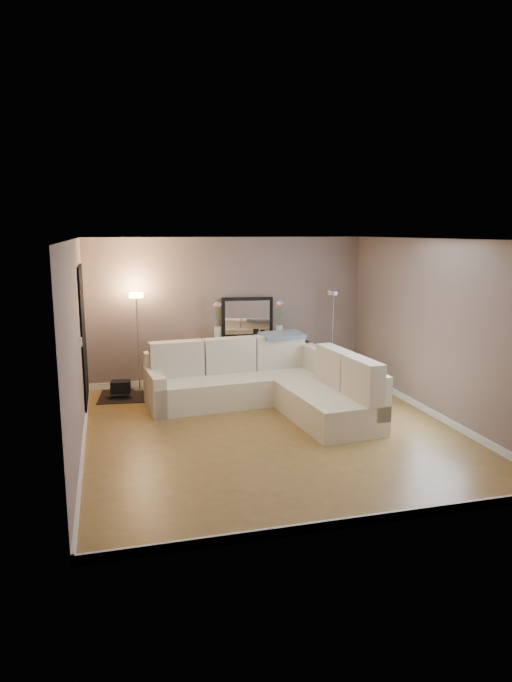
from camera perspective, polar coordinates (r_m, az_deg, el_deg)
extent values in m
cube|color=olive|center=(7.98, 1.48, -8.87)|extent=(5.00, 5.50, 0.01)
cube|color=white|center=(7.51, 1.58, 10.20)|extent=(5.00, 5.50, 0.01)
cube|color=gray|center=(10.29, -2.79, 3.10)|extent=(5.00, 0.02, 2.60)
cube|color=gray|center=(5.12, 10.25, -5.13)|extent=(5.00, 0.02, 2.60)
cube|color=gray|center=(7.35, -17.59, -0.56)|extent=(0.02, 5.50, 2.60)
cube|color=gray|center=(8.68, 17.65, 1.13)|extent=(0.02, 5.50, 2.60)
cube|color=white|center=(10.51, -2.70, -3.69)|extent=(5.00, 0.03, 0.10)
cube|color=white|center=(5.61, 9.69, -17.42)|extent=(5.00, 0.03, 0.10)
cube|color=white|center=(7.69, -16.86, -9.72)|extent=(0.03, 5.50, 0.10)
cube|color=white|center=(8.95, 17.05, -6.78)|extent=(0.03, 5.50, 0.10)
cube|color=black|center=(9.06, -16.86, 0.29)|extent=(0.02, 1.20, 2.20)
cube|color=white|center=(8.21, -17.08, -0.09)|extent=(0.02, 0.08, 0.12)
cube|color=#EEE4C1|center=(9.17, -1.85, -4.77)|extent=(2.91, 1.22, 0.44)
cube|color=#EEE4C1|center=(9.45, -2.57, -2.40)|extent=(2.84, 0.46, 0.61)
cube|color=#EEE4C1|center=(8.85, -10.09, -4.95)|extent=(0.28, 0.99, 0.61)
cube|color=#EEE4C1|center=(8.30, 7.22, -6.55)|extent=(1.13, 1.82, 0.44)
cube|color=#EEE4C1|center=(8.81, 8.04, -3.49)|extent=(0.45, 2.73, 0.61)
cube|color=beige|center=(9.07, -7.95, -1.79)|extent=(0.87, 0.31, 0.57)
cube|color=beige|center=(9.28, -2.68, -1.41)|extent=(0.87, 0.31, 0.57)
cube|color=beige|center=(9.56, 2.31, -1.03)|extent=(0.87, 0.31, 0.57)
cube|color=beige|center=(8.57, 7.87, -2.54)|extent=(0.31, 0.80, 0.57)
cube|color=beige|center=(7.88, 10.62, -3.83)|extent=(0.31, 0.80, 0.57)
cube|color=slate|center=(9.54, 2.64, 0.60)|extent=(0.77, 0.51, 0.10)
cube|color=black|center=(10.15, -0.74, 0.07)|extent=(1.34, 0.49, 0.04)
cube|color=black|center=(10.04, -4.05, -2.44)|extent=(0.05, 0.05, 0.77)
cube|color=black|center=(10.31, -4.17, -2.08)|extent=(0.05, 0.05, 0.77)
cube|color=black|center=(10.20, 2.74, -2.21)|extent=(0.05, 0.05, 0.77)
cube|color=black|center=(10.47, 2.44, -1.86)|extent=(0.05, 0.05, 0.77)
cube|color=black|center=(10.28, -0.73, -3.24)|extent=(1.26, 0.45, 0.03)
cube|color=#BF3333|center=(10.20, -3.74, -2.74)|extent=(0.05, 0.16, 0.19)
cube|color=#3359A5|center=(10.20, -3.51, -2.68)|extent=(0.05, 0.16, 0.21)
cube|color=gold|center=(10.20, -3.24, -2.62)|extent=(0.06, 0.16, 0.23)
cube|color=#3F7F4C|center=(10.21, -2.94, -2.72)|extent=(0.07, 0.17, 0.19)
cube|color=#994C99|center=(10.21, -2.68, -2.65)|extent=(0.05, 0.16, 0.21)
cube|color=orange|center=(10.21, -2.45, -2.59)|extent=(0.05, 0.16, 0.23)
cube|color=#262626|center=(10.22, -2.18, -2.69)|extent=(0.06, 0.16, 0.19)
cube|color=#4C99B2|center=(10.23, -1.89, -2.63)|extent=(0.07, 0.17, 0.21)
cube|color=#B2A58C|center=(10.23, -1.62, -2.56)|extent=(0.05, 0.16, 0.23)
cube|color=brown|center=(10.24, -1.39, -2.67)|extent=(0.05, 0.16, 0.19)
cube|color=navy|center=(10.24, -1.13, -2.60)|extent=(0.06, 0.16, 0.21)
cube|color=gold|center=(10.25, -0.83, -2.54)|extent=(0.07, 0.17, 0.23)
cube|color=black|center=(10.25, -0.88, 2.39)|extent=(0.93, 0.14, 0.73)
cube|color=white|center=(10.23, -0.86, 2.37)|extent=(0.80, 0.10, 0.60)
cube|color=orange|center=(10.10, -1.40, 0.23)|extent=(0.19, 0.14, 0.04)
cube|color=black|center=(10.11, 0.31, 0.51)|extent=(0.10, 0.03, 0.13)
cube|color=black|center=(10.13, 0.99, 0.47)|extent=(0.08, 0.03, 0.11)
cylinder|color=silver|center=(10.07, -3.87, 0.75)|extent=(0.13, 0.13, 0.24)
cylinder|color=#38722D|center=(10.02, -3.99, 2.34)|extent=(0.10, 0.02, 0.42)
sphere|color=#E5598C|center=(9.99, -4.13, 3.54)|extent=(0.08, 0.08, 0.07)
cylinder|color=#38722D|center=(10.02, -3.94, 2.40)|extent=(0.06, 0.01, 0.44)
sphere|color=white|center=(9.99, -4.02, 3.65)|extent=(0.08, 0.08, 0.07)
cylinder|color=#38722D|center=(10.02, -3.89, 2.45)|extent=(0.01, 0.01, 0.46)
sphere|color=#598CE5|center=(9.99, -3.91, 3.77)|extent=(0.08, 0.08, 0.07)
cylinder|color=#38722D|center=(10.02, -3.84, 2.34)|extent=(0.05, 0.01, 0.42)
sphere|color=#E58C4C|center=(9.99, -3.79, 3.54)|extent=(0.08, 0.08, 0.07)
cylinder|color=#38722D|center=(10.02, -3.79, 2.40)|extent=(0.10, 0.02, 0.43)
sphere|color=#D866B2|center=(9.99, -3.68, 3.66)|extent=(0.08, 0.08, 0.07)
cylinder|color=silver|center=(10.21, 2.34, 0.92)|extent=(0.13, 0.13, 0.24)
cylinder|color=#38722D|center=(10.17, 2.25, 2.48)|extent=(0.10, 0.02, 0.42)
sphere|color=#E5598C|center=(10.13, 2.14, 3.66)|extent=(0.08, 0.08, 0.07)
cylinder|color=#38722D|center=(10.17, 2.30, 2.54)|extent=(0.06, 0.01, 0.44)
sphere|color=white|center=(10.13, 2.25, 3.78)|extent=(0.08, 0.08, 0.07)
cylinder|color=#38722D|center=(10.17, 2.35, 2.60)|extent=(0.01, 0.01, 0.46)
sphere|color=#598CE5|center=(10.14, 2.36, 3.89)|extent=(0.08, 0.08, 0.07)
cylinder|color=#38722D|center=(10.17, 2.40, 2.48)|extent=(0.05, 0.01, 0.42)
sphere|color=#E58C4C|center=(10.14, 2.47, 3.67)|extent=(0.08, 0.08, 0.07)
cylinder|color=#38722D|center=(10.17, 2.45, 2.54)|extent=(0.10, 0.02, 0.43)
sphere|color=#D866B2|center=(10.14, 2.58, 3.78)|extent=(0.08, 0.08, 0.07)
cylinder|color=silver|center=(10.03, -11.54, -4.82)|extent=(0.24, 0.24, 0.03)
cylinder|color=silver|center=(9.85, -11.71, -0.33)|extent=(0.03, 0.03, 1.60)
cylinder|color=#FFBF72|center=(9.73, -11.90, 4.49)|extent=(0.26, 0.26, 0.07)
cylinder|color=silver|center=(10.64, 7.56, -3.79)|extent=(0.24, 0.24, 0.03)
cylinder|color=silver|center=(10.47, 7.67, 0.37)|extent=(0.03, 0.03, 1.57)
cylinder|color=silver|center=(10.35, 7.79, 4.81)|extent=(0.26, 0.26, 0.07)
cube|color=black|center=(9.74, -12.18, -5.38)|extent=(1.19, 0.94, 0.01)
cube|color=black|center=(9.62, -13.40, -4.49)|extent=(0.33, 0.25, 0.20)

